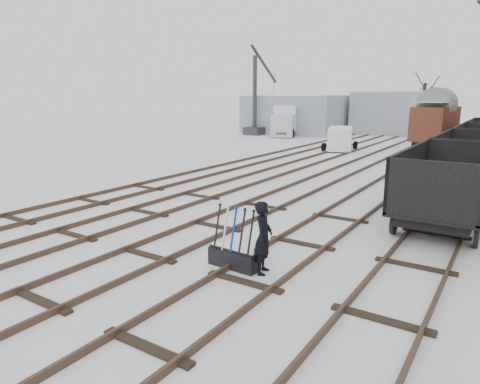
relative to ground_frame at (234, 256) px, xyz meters
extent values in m
plane|color=white|center=(-2.30, -0.62, -0.28)|extent=(120.00, 120.00, 0.00)
cube|color=black|center=(-9.02, 13.38, -0.21)|extent=(0.07, 52.00, 0.15)
cube|color=black|center=(-7.58, 13.38, -0.21)|extent=(0.07, 52.00, 0.15)
cube|color=black|center=(-8.30, 1.38, -0.26)|extent=(1.90, 0.20, 0.08)
cube|color=black|center=(-6.02, 13.38, -0.21)|extent=(0.07, 52.00, 0.15)
cube|color=black|center=(-4.58, 13.38, -0.21)|extent=(0.07, 52.00, 0.15)
cube|color=black|center=(-5.30, 1.38, -0.26)|extent=(1.90, 0.20, 0.08)
cube|color=black|center=(-3.02, 13.38, -0.21)|extent=(0.07, 52.00, 0.15)
cube|color=black|center=(-1.58, 13.38, -0.21)|extent=(0.07, 52.00, 0.15)
cube|color=black|center=(-2.30, 1.38, -0.26)|extent=(1.90, 0.20, 0.08)
cube|color=black|center=(-0.02, 13.38, -0.21)|extent=(0.07, 52.00, 0.15)
cube|color=black|center=(1.42, 13.38, -0.21)|extent=(0.07, 52.00, 0.15)
cube|color=black|center=(0.70, 1.38, -0.26)|extent=(1.90, 0.20, 0.08)
cube|color=black|center=(2.98, 13.38, -0.21)|extent=(0.07, 52.00, 0.15)
cube|color=black|center=(3.70, 1.38, -0.26)|extent=(1.90, 0.20, 0.08)
cube|color=#969EAA|center=(-15.30, 35.38, 1.72)|extent=(10.00, 8.00, 4.00)
cube|color=white|center=(-15.30, 35.38, 3.77)|extent=(9.80, 7.84, 0.10)
cube|color=#969EAA|center=(-6.30, 39.38, 1.92)|extent=(7.00, 6.00, 4.40)
cube|color=white|center=(-6.30, 39.38, 4.17)|extent=(6.86, 5.88, 0.10)
cube|color=black|center=(0.00, 0.00, -0.06)|extent=(1.32, 0.50, 0.44)
cube|color=black|center=(0.00, 0.00, 0.18)|extent=(1.32, 0.38, 0.06)
cube|color=white|center=(0.00, 0.00, 0.22)|extent=(1.26, 0.33, 0.03)
cylinder|color=black|center=(-0.50, 0.03, 0.67)|extent=(0.07, 0.32, 1.08)
cylinder|color=silver|center=(-0.25, 0.02, 0.67)|extent=(0.07, 0.32, 1.08)
cylinder|color=#0C22A3|center=(0.00, 0.00, 0.67)|extent=(0.07, 0.32, 1.08)
cylinder|color=black|center=(0.25, -0.02, 0.67)|extent=(0.07, 0.32, 1.08)
cylinder|color=black|center=(0.50, -0.03, 0.67)|extent=(0.07, 0.32, 1.08)
imported|color=black|center=(0.75, 0.10, 0.58)|extent=(0.58, 0.72, 1.73)
cube|color=black|center=(3.70, 6.65, 0.36)|extent=(1.91, 5.26, 0.40)
cube|color=black|center=(3.70, 6.65, 0.56)|extent=(2.39, 5.98, 0.12)
cube|color=black|center=(2.55, 6.65, 1.36)|extent=(0.10, 5.98, 1.59)
cube|color=white|center=(3.70, 6.65, 0.66)|extent=(2.15, 5.74, 0.06)
cylinder|color=black|center=(2.60, 4.74, 0.06)|extent=(0.12, 0.70, 0.70)
cube|color=black|center=(3.70, 13.05, 0.36)|extent=(1.91, 5.26, 0.40)
cube|color=black|center=(3.70, 13.05, 0.56)|extent=(2.39, 5.98, 0.12)
cube|color=black|center=(2.55, 13.05, 1.36)|extent=(0.10, 5.98, 1.59)
cube|color=white|center=(3.70, 13.05, 0.66)|extent=(2.15, 5.74, 0.06)
cylinder|color=black|center=(2.60, 11.14, 0.06)|extent=(0.12, 0.70, 0.70)
cube|color=black|center=(3.70, 19.45, 0.36)|extent=(1.91, 5.26, 0.40)
cube|color=black|center=(3.70, 19.45, 0.56)|extent=(2.39, 5.98, 0.12)
cube|color=black|center=(2.55, 19.45, 1.36)|extent=(0.10, 5.98, 1.59)
cube|color=white|center=(3.70, 19.45, 0.66)|extent=(2.15, 5.74, 0.06)
cylinder|color=black|center=(2.60, 17.54, 0.06)|extent=(0.12, 0.70, 0.70)
cube|color=black|center=(2.55, 25.85, 1.36)|extent=(0.10, 5.98, 1.59)
cylinder|color=black|center=(2.60, 23.94, 0.06)|extent=(0.12, 0.70, 0.70)
cube|color=black|center=(0.14, 26.57, 0.33)|extent=(2.31, 4.34, 0.38)
cube|color=#522818|center=(0.14, 26.57, 1.74)|extent=(2.83, 4.95, 2.45)
cube|color=white|center=(0.14, 26.57, 3.29)|extent=(2.57, 4.69, 0.04)
cylinder|color=black|center=(-0.90, 25.06, 0.05)|extent=(0.11, 0.66, 0.66)
cylinder|color=black|center=(1.17, 28.08, 0.05)|extent=(0.11, 0.66, 0.66)
cube|color=black|center=(-14.68, 31.72, 0.19)|extent=(2.96, 6.59, 0.26)
cube|color=#AFB3B9|center=(-14.68, 29.29, 0.88)|extent=(2.50, 2.27, 2.16)
cube|color=white|center=(-14.68, 32.41, 1.45)|extent=(3.41, 4.94, 2.42)
cube|color=white|center=(-14.68, 32.41, 2.68)|extent=(3.34, 4.85, 0.03)
cylinder|color=black|center=(-15.63, 29.47, 0.15)|extent=(0.26, 0.87, 0.87)
cylinder|color=black|center=(-13.73, 34.14, 0.15)|extent=(0.26, 0.87, 0.87)
cube|color=white|center=(-5.84, 23.15, 0.60)|extent=(2.78, 4.20, 1.59)
cube|color=white|center=(-5.84, 23.15, 1.41)|extent=(2.71, 4.11, 0.04)
cylinder|color=black|center=(-6.63, 21.92, 0.02)|extent=(0.19, 0.62, 0.62)
cylinder|color=black|center=(-5.05, 24.39, 0.02)|extent=(0.19, 0.62, 0.62)
cube|color=#2E2E33|center=(-17.89, 30.63, 0.12)|extent=(1.84, 1.84, 0.80)
cylinder|color=#2E2E33|center=(-17.89, 30.63, 3.71)|extent=(0.44, 0.44, 8.00)
cylinder|color=#2E2E33|center=(-17.89, 32.43, 6.91)|extent=(0.42, 5.09, 3.69)
cylinder|color=black|center=(-17.89, 34.53, 4.51)|extent=(0.04, 0.04, 4.50)
cylinder|color=black|center=(-2.81, 37.70, 2.33)|extent=(0.30, 0.30, 5.23)
camera|label=1|loc=(5.41, -8.07, 3.80)|focal=32.00mm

